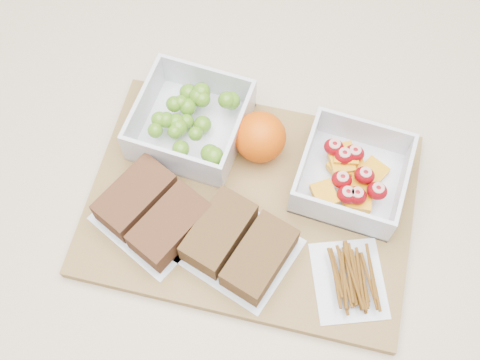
% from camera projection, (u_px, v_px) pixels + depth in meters
% --- Properties ---
extents(ground, '(4.00, 4.00, 0.00)m').
position_uv_depth(ground, '(241.00, 331.00, 1.62)').
color(ground, gray).
rests_on(ground, ground).
extents(counter, '(1.20, 0.90, 0.90)m').
position_uv_depth(counter, '(241.00, 285.00, 1.22)').
color(counter, beige).
rests_on(counter, ground).
extents(cutting_board, '(0.45, 0.34, 0.02)m').
position_uv_depth(cutting_board, '(251.00, 204.00, 0.80)').
color(cutting_board, olive).
rests_on(cutting_board, counter).
extents(grape_container, '(0.14, 0.14, 0.06)m').
position_uv_depth(grape_container, '(192.00, 121.00, 0.81)').
color(grape_container, silver).
rests_on(grape_container, cutting_board).
extents(fruit_container, '(0.13, 0.13, 0.06)m').
position_uv_depth(fruit_container, '(351.00, 176.00, 0.78)').
color(fruit_container, silver).
rests_on(fruit_container, cutting_board).
extents(orange, '(0.07, 0.07, 0.07)m').
position_uv_depth(orange, '(260.00, 137.00, 0.79)').
color(orange, '#EB5605').
rests_on(orange, cutting_board).
extents(sandwich_bag_left, '(0.17, 0.16, 0.04)m').
position_uv_depth(sandwich_bag_left, '(153.00, 212.00, 0.76)').
color(sandwich_bag_left, silver).
rests_on(sandwich_bag_left, cutting_board).
extents(sandwich_bag_center, '(0.16, 0.15, 0.04)m').
position_uv_depth(sandwich_bag_center, '(239.00, 245.00, 0.74)').
color(sandwich_bag_center, silver).
rests_on(sandwich_bag_center, cutting_board).
extents(pretzel_bag, '(0.12, 0.13, 0.02)m').
position_uv_depth(pretzel_bag, '(350.00, 278.00, 0.73)').
color(pretzel_bag, silver).
rests_on(pretzel_bag, cutting_board).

